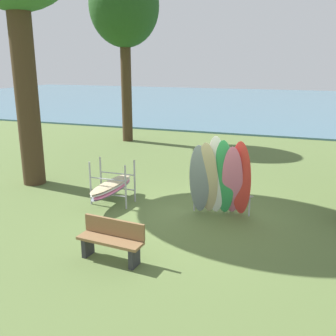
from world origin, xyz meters
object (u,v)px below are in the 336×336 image
Objects in this scene: leaning_board_pile at (220,179)px; park_bench at (112,239)px; tree_far_left_back at (124,8)px; board_storage_rack at (112,186)px.

park_bench is (-1.60, -2.91, -0.60)m from leaning_board_pile.
tree_far_left_back is at bearing 128.03° from leaning_board_pile.
leaning_board_pile is 3.38m from park_bench.
leaning_board_pile is at bearing -1.15° from board_storage_rack.
tree_far_left_back reaches higher than park_bench.
board_storage_rack is 3.35m from park_bench.
board_storage_rack is (-3.14, 0.06, -0.55)m from leaning_board_pile.
tree_far_left_back is at bearing 113.80° from park_bench.
leaning_board_pile reaches higher than board_storage_rack.
leaning_board_pile is 1.07× the size of board_storage_rack.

